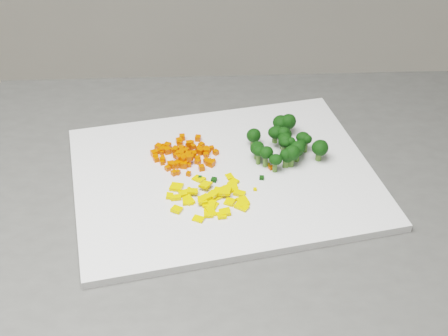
{
  "coord_description": "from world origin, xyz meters",
  "views": [
    {
      "loc": [
        0.16,
        -0.15,
        1.49
      ],
      "look_at": [
        0.12,
        0.59,
        0.92
      ],
      "focal_mm": 50.0,
      "sensor_mm": 36.0,
      "label": 1
    }
  ],
  "objects_px": {
    "cutting_board": "(224,176)",
    "broccoli_pile": "(284,136)",
    "carrot_pile": "(185,150)",
    "pepper_pile": "(209,193)"
  },
  "relations": [
    {
      "from": "pepper_pile",
      "to": "cutting_board",
      "type": "bearing_deg",
      "value": 71.54
    },
    {
      "from": "cutting_board",
      "to": "broccoli_pile",
      "type": "bearing_deg",
      "value": 34.97
    },
    {
      "from": "carrot_pile",
      "to": "broccoli_pile",
      "type": "relative_size",
      "value": 0.83
    },
    {
      "from": "carrot_pile",
      "to": "broccoli_pile",
      "type": "bearing_deg",
      "value": 9.18
    },
    {
      "from": "pepper_pile",
      "to": "carrot_pile",
      "type": "bearing_deg",
      "value": 114.66
    },
    {
      "from": "cutting_board",
      "to": "carrot_pile",
      "type": "relative_size",
      "value": 4.5
    },
    {
      "from": "cutting_board",
      "to": "carrot_pile",
      "type": "height_order",
      "value": "carrot_pile"
    },
    {
      "from": "cutting_board",
      "to": "broccoli_pile",
      "type": "distance_m",
      "value": 0.11
    },
    {
      "from": "broccoli_pile",
      "to": "pepper_pile",
      "type": "bearing_deg",
      "value": -132.2
    },
    {
      "from": "cutting_board",
      "to": "carrot_pile",
      "type": "distance_m",
      "value": 0.08
    }
  ]
}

